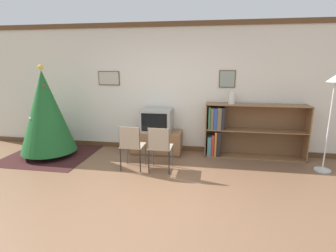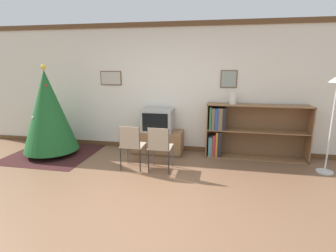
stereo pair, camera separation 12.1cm
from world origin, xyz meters
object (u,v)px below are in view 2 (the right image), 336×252
object	(u,v)px
vase	(233,98)
bookshelf	(239,131)
television	(158,120)
standing_lamp	(335,99)
folding_chair_left	(131,144)
tv_console	(158,142)
christmas_tree	(48,111)
folding_chair_right	(160,146)

from	to	relation	value
vase	bookshelf	bearing A→B (deg)	1.72
television	standing_lamp	size ratio (longest dim) A/B	0.38
television	folding_chair_left	world-z (taller)	television
tv_console	standing_lamp	size ratio (longest dim) A/B	0.62
television	bookshelf	world-z (taller)	bookshelf
tv_console	standing_lamp	world-z (taller)	standing_lamp
vase	television	bearing A→B (deg)	-176.48
vase	standing_lamp	size ratio (longest dim) A/B	0.14
bookshelf	vase	world-z (taller)	vase
vase	christmas_tree	bearing A→B (deg)	-170.60
folding_chair_left	standing_lamp	distance (m)	3.53
folding_chair_left	bookshelf	bearing A→B (deg)	28.65
folding_chair_left	folding_chair_right	size ratio (longest dim) A/B	1.00
bookshelf	christmas_tree	bearing A→B (deg)	-170.91
folding_chair_left	folding_chair_right	bearing A→B (deg)	0.00
tv_console	television	world-z (taller)	television
christmas_tree	folding_chair_right	size ratio (longest dim) A/B	2.26
christmas_tree	television	world-z (taller)	christmas_tree
christmas_tree	vase	distance (m)	3.75
tv_console	television	bearing A→B (deg)	-90.00
bookshelf	folding_chair_right	bearing A→B (deg)	-143.30
television	bookshelf	bearing A→B (deg)	3.35
christmas_tree	standing_lamp	bearing A→B (deg)	0.78
christmas_tree	vase	size ratio (longest dim) A/B	7.89
christmas_tree	tv_console	xyz separation A→B (m)	(2.17, 0.52, -0.68)
bookshelf	vase	bearing A→B (deg)	-178.28
tv_console	bookshelf	size ratio (longest dim) A/B	0.53
tv_console	folding_chair_right	bearing A→B (deg)	-74.95
television	folding_chair_left	distance (m)	1.02
folding_chair_left	christmas_tree	bearing A→B (deg)	167.13
christmas_tree	tv_console	bearing A→B (deg)	13.45
folding_chair_left	vase	world-z (taller)	vase
standing_lamp	television	bearing A→B (deg)	171.92
television	vase	size ratio (longest dim) A/B	2.73
christmas_tree	bookshelf	size ratio (longest dim) A/B	0.94
tv_console	vase	world-z (taller)	vase
vase	standing_lamp	world-z (taller)	standing_lamp
christmas_tree	vase	world-z (taller)	christmas_tree
vase	standing_lamp	bearing A→B (deg)	-18.38
christmas_tree	tv_console	size ratio (longest dim) A/B	1.76
vase	standing_lamp	distance (m)	1.71
christmas_tree	television	xyz separation A→B (m)	(2.17, 0.52, -0.20)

